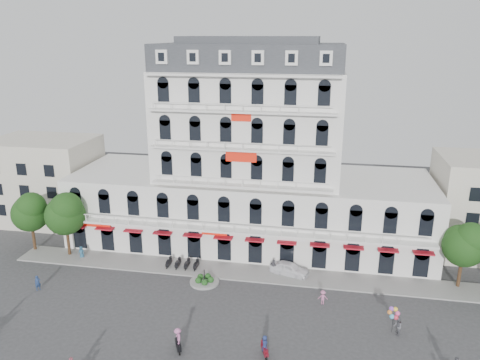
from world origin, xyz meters
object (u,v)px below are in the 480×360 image
(parked_car, at_px, (289,269))
(rider_center, at_px, (178,339))
(rider_east, at_px, (265,346))
(balloon_vendor, at_px, (396,322))

(parked_car, distance_m, rider_center, 17.18)
(rider_east, relative_size, rider_center, 0.89)
(parked_car, relative_size, rider_east, 2.28)
(parked_car, distance_m, balloon_vendor, 13.85)
(parked_car, relative_size, balloon_vendor, 1.83)
(rider_east, bearing_deg, rider_center, 74.49)
(rider_east, height_order, balloon_vendor, balloon_vendor)
(rider_east, bearing_deg, parked_car, -24.39)
(rider_east, bearing_deg, balloon_vendor, -86.10)
(parked_car, relative_size, rider_center, 2.04)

